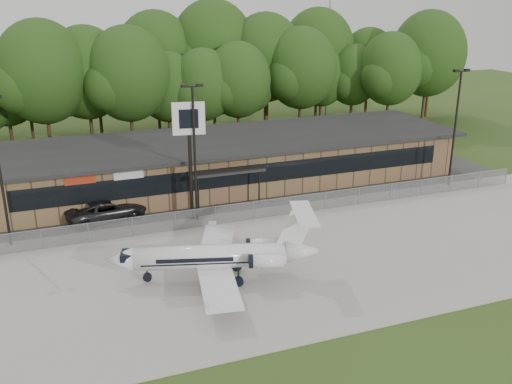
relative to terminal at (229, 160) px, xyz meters
name	(u,v)px	position (x,y,z in m)	size (l,w,h in m)	color
ground	(371,318)	(0.00, -23.94, -2.18)	(160.00, 160.00, 0.00)	#394B1B
apron	(306,256)	(0.00, -15.94, -2.14)	(64.00, 18.00, 0.08)	#9E9B93
parking_lot	(246,199)	(0.00, -4.44, -2.15)	(50.00, 9.00, 0.06)	#383835
terminal	(229,160)	(0.00, 0.00, 0.00)	(41.00, 11.65, 4.30)	brown
fence	(266,209)	(0.00, -8.94, -1.40)	(46.00, 0.04, 1.52)	gray
treeline	(179,74)	(0.00, 18.06, 5.32)	(72.00, 12.00, 15.00)	#163912
radio_mast	(329,22)	(22.00, 24.06, 10.32)	(0.20, 0.20, 25.00)	gray
light_pole_mid	(194,143)	(-5.00, -7.44, 3.80)	(1.55, 0.30, 10.23)	black
light_pole_right	(456,120)	(18.00, -7.44, 3.80)	(1.55, 0.30, 10.23)	black
business_jet	(218,257)	(-6.27, -17.08, -0.65)	(12.58, 11.30, 4.27)	white
suv	(107,210)	(-11.32, -5.03, -1.35)	(2.73, 5.92, 1.65)	#2E2D30
pole_sign	(189,131)	(-5.27, -7.14, 4.64)	(2.35, 0.67, 8.92)	black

